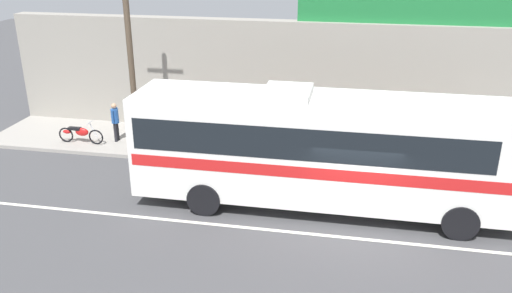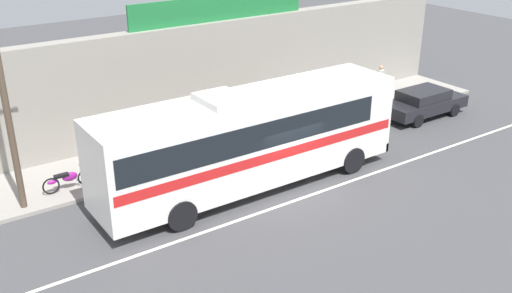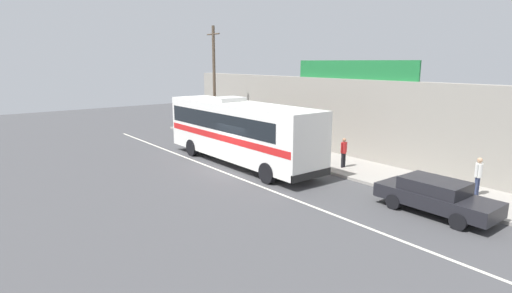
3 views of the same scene
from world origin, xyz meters
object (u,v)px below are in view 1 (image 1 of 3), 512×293
at_px(intercity_bus, 321,146).
at_px(pedestrian_far_right, 115,119).
at_px(motorcycle_black, 80,133).
at_px(pedestrian_by_curb, 458,142).
at_px(utility_pole, 129,42).
at_px(motorcycle_purple, 182,140).

distance_m(intercity_bus, pedestrian_far_right, 9.43).
height_order(motorcycle_black, pedestrian_by_curb, pedestrian_by_curb).
relative_size(utility_pole, pedestrian_far_right, 5.16).
relative_size(utility_pole, pedestrian_by_curb, 5.04).
bearing_deg(utility_pole, pedestrian_far_right, 147.27).
bearing_deg(intercity_bus, utility_pole, 157.65).
xyz_separation_m(intercity_bus, utility_pole, (-7.29, 3.00, 2.33)).
height_order(intercity_bus, pedestrian_far_right, intercity_bus).
relative_size(motorcycle_black, motorcycle_purple, 1.02).
xyz_separation_m(intercity_bus, pedestrian_by_curb, (4.65, 3.71, -0.98)).
bearing_deg(motorcycle_purple, utility_pole, -167.37).
height_order(intercity_bus, motorcycle_black, intercity_bus).
xyz_separation_m(utility_pole, pedestrian_far_right, (-1.27, 0.82, -3.33)).
bearing_deg(motorcycle_purple, motorcycle_black, -178.82).
bearing_deg(utility_pole, intercity_bus, -22.35).
height_order(motorcycle_black, pedestrian_far_right, pedestrian_far_right).
bearing_deg(pedestrian_by_curb, intercity_bus, -141.39).
distance_m(intercity_bus, motorcycle_purple, 6.72).
height_order(pedestrian_far_right, pedestrian_by_curb, pedestrian_by_curb).
bearing_deg(utility_pole, motorcycle_black, 173.70).
distance_m(motorcycle_black, pedestrian_far_right, 1.52).
distance_m(utility_pole, pedestrian_far_right, 3.66).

